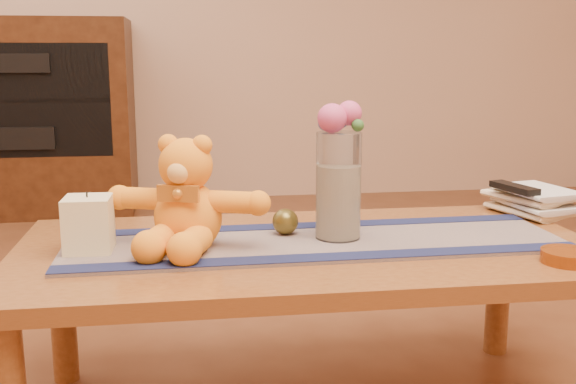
{
  "coord_description": "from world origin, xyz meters",
  "views": [
    {
      "loc": [
        -0.28,
        -1.57,
        0.9
      ],
      "look_at": [
        -0.05,
        0.0,
        0.58
      ],
      "focal_mm": 42.61,
      "sensor_mm": 36.0,
      "label": 1
    }
  ],
  "objects": [
    {
      "name": "coffee_table_top",
      "position": [
        0.0,
        0.0,
        0.43
      ],
      "size": [
        1.4,
        0.7,
        0.04
      ],
      "primitive_type": "cube",
      "color": "brown",
      "rests_on": "floor"
    },
    {
      "name": "table_leg_bl",
      "position": [
        -0.64,
        0.29,
        0.21
      ],
      "size": [
        0.07,
        0.07,
        0.41
      ],
      "primitive_type": "cylinder",
      "color": "brown",
      "rests_on": "floor"
    },
    {
      "name": "table_leg_br",
      "position": [
        0.64,
        0.29,
        0.21
      ],
      "size": [
        0.07,
        0.07,
        0.41
      ],
      "primitive_type": "cylinder",
      "color": "brown",
      "rests_on": "floor"
    },
    {
      "name": "persian_runner",
      "position": [
        0.02,
        0.0,
        0.45
      ],
      "size": [
        1.2,
        0.37,
        0.01
      ],
      "primitive_type": "cube",
      "rotation": [
        0.0,
        0.0,
        0.01
      ],
      "color": "#181C44",
      "rests_on": "coffee_table_top"
    },
    {
      "name": "runner_border_near",
      "position": [
        0.02,
        -0.14,
        0.46
      ],
      "size": [
        1.2,
        0.08,
        0.0
      ],
      "primitive_type": "cube",
      "rotation": [
        0.0,
        0.0,
        0.01
      ],
      "color": "#161D43",
      "rests_on": "persian_runner"
    },
    {
      "name": "runner_border_far",
      "position": [
        0.02,
        0.15,
        0.46
      ],
      "size": [
        1.2,
        0.08,
        0.0
      ],
      "primitive_type": "cube",
      "rotation": [
        0.0,
        0.0,
        0.01
      ],
      "color": "#161D43",
      "rests_on": "persian_runner"
    },
    {
      "name": "teddy_bear",
      "position": [
        -0.29,
        0.0,
        0.58
      ],
      "size": [
        0.44,
        0.41,
        0.25
      ],
      "primitive_type": null,
      "rotation": [
        0.0,
        0.0,
        -0.34
      ],
      "color": "orange",
      "rests_on": "persian_runner"
    },
    {
      "name": "pillar_candle",
      "position": [
        -0.51,
        -0.01,
        0.52
      ],
      "size": [
        0.11,
        0.11,
        0.13
      ],
      "primitive_type": "cube",
      "rotation": [
        0.0,
        0.0,
        -0.03
      ],
      "color": "beige",
      "rests_on": "persian_runner"
    },
    {
      "name": "candle_wick",
      "position": [
        -0.51,
        -0.01,
        0.59
      ],
      "size": [
        0.0,
        0.0,
        0.01
      ],
      "primitive_type": "cylinder",
      "rotation": [
        0.0,
        0.0,
        -0.03
      ],
      "color": "black",
      "rests_on": "pillar_candle"
    },
    {
      "name": "glass_vase",
      "position": [
        0.08,
        0.02,
        0.59
      ],
      "size": [
        0.11,
        0.11,
        0.26
      ],
      "primitive_type": "cylinder",
      "color": "silver",
      "rests_on": "persian_runner"
    },
    {
      "name": "potpourri_fill",
      "position": [
        0.08,
        0.02,
        0.55
      ],
      "size": [
        0.09,
        0.09,
        0.18
      ],
      "primitive_type": "cylinder",
      "color": "beige",
      "rests_on": "glass_vase"
    },
    {
      "name": "rose_left",
      "position": [
        0.06,
        0.01,
        0.75
      ],
      "size": [
        0.07,
        0.07,
        0.07
      ],
      "primitive_type": "sphere",
      "color": "#CE4884",
      "rests_on": "glass_vase"
    },
    {
      "name": "rose_right",
      "position": [
        0.1,
        0.02,
        0.76
      ],
      "size": [
        0.06,
        0.06,
        0.06
      ],
      "primitive_type": "sphere",
      "color": "#CE4884",
      "rests_on": "glass_vase"
    },
    {
      "name": "blue_flower_back",
      "position": [
        0.09,
        0.05,
        0.75
      ],
      "size": [
        0.04,
        0.04,
        0.04
      ],
      "primitive_type": "sphere",
      "color": "#5564B8",
      "rests_on": "glass_vase"
    },
    {
      "name": "blue_flower_side",
      "position": [
        0.05,
        0.04,
        0.74
      ],
      "size": [
        0.04,
        0.04,
        0.04
      ],
      "primitive_type": "sphere",
      "color": "#5564B8",
      "rests_on": "glass_vase"
    },
    {
      "name": "leaf_sprig",
      "position": [
        0.12,
        -0.0,
        0.74
      ],
      "size": [
        0.03,
        0.03,
        0.03
      ],
      "primitive_type": "sphere",
      "color": "#33662D",
      "rests_on": "glass_vase"
    },
    {
      "name": "bronze_ball",
      "position": [
        -0.05,
        0.07,
        0.49
      ],
      "size": [
        0.09,
        0.09,
        0.07
      ],
      "primitive_type": "sphere",
      "rotation": [
        0.0,
        0.0,
        -0.41
      ],
      "color": "#53491B",
      "rests_on": "persian_runner"
    },
    {
      "name": "book_bottom",
      "position": [
        0.61,
        0.2,
        0.46
      ],
      "size": [
        0.23,
        0.26,
        0.02
      ],
      "primitive_type": "imported",
      "rotation": [
        0.0,
        0.0,
        0.3
      ],
      "color": "#FAE6C1",
      "rests_on": "coffee_table_top"
    },
    {
      "name": "book_lower",
      "position": [
        0.62,
        0.2,
        0.48
      ],
      "size": [
        0.2,
        0.25,
        0.02
      ],
      "primitive_type": "imported",
      "rotation": [
        0.0,
        0.0,
        0.17
      ],
      "color": "#FAE6C1",
      "rests_on": "book_bottom"
    },
    {
      "name": "book_upper",
      "position": [
        0.61,
        0.2,
        0.5
      ],
      "size": [
        0.23,
        0.27,
        0.02
      ],
      "primitive_type": "imported",
      "rotation": [
        0.0,
        0.0,
        0.36
      ],
      "color": "#FAE6C1",
      "rests_on": "book_lower"
    },
    {
      "name": "book_top",
      "position": [
        0.62,
        0.2,
        0.52
      ],
      "size": [
        0.21,
        0.25,
        0.02
      ],
      "primitive_type": "imported",
      "rotation": [
        0.0,
        0.0,
        0.2
      ],
      "color": "#FAE6C1",
      "rests_on": "book_upper"
    },
    {
      "name": "tv_remote",
      "position": [
        0.62,
        0.19,
        0.54
      ],
      "size": [
        0.08,
        0.17,
        0.02
      ],
      "primitive_type": "cube",
      "rotation": [
        0.0,
        0.0,
        0.25
      ],
      "color": "black",
      "rests_on": "book_top"
    },
    {
      "name": "amber_dish",
      "position": [
        0.54,
        -0.23,
        0.46
      ],
      "size": [
        0.15,
        0.15,
        0.03
      ],
      "primitive_type": "cylinder",
      "rotation": [
        0.0,
        0.0,
        -0.41
      ],
      "color": "#BF5914",
      "rests_on": "coffee_table_top"
    },
    {
      "name": "media_cabinet",
      "position": [
        -1.2,
        2.48,
        0.55
      ],
      "size": [
        1.2,
        0.5,
        1.1
      ],
      "primitive_type": "cube",
      "color": "black",
      "rests_on": "floor"
    },
    {
      "name": "cabinet_cavity",
      "position": [
        -1.2,
        2.25,
        0.66
      ],
      "size": [
        1.02,
        0.03,
        0.61
      ],
      "primitive_type": "cube",
      "color": "black",
      "rests_on": "media_cabinet"
    },
    {
      "name": "cabinet_shelf",
      "position": [
        -1.2,
        2.33,
        0.66
      ],
      "size": [
        1.02,
        0.2,
        0.02
      ],
      "primitive_type": "cube",
      "color": "black",
      "rests_on": "media_cabinet"
    },
    {
      "name": "stereo_upper",
      "position": [
        -1.2,
        2.35,
        0.86
      ],
      "size": [
        0.42,
        0.28,
        0.1
      ],
      "primitive_type": "cube",
      "color": "black",
      "rests_on": "media_cabinet"
    },
    {
      "name": "stereo_lower",
      "position": [
        -1.2,
        2.35,
        0.46
      ],
      "size": [
        0.42,
        0.28,
        0.12
      ],
      "primitive_type": "cube",
      "color": "black",
      "rests_on": "media_cabinet"
    }
  ]
}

